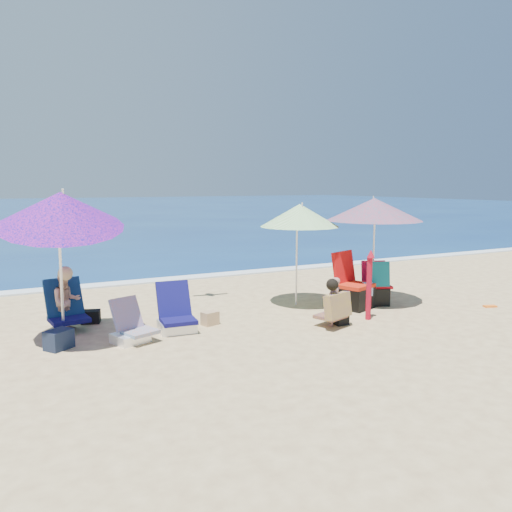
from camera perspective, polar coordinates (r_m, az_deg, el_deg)
name	(u,v)px	position (r m, az deg, el deg)	size (l,w,h in m)	color
ground	(300,330)	(8.29, 5.03, -8.29)	(120.00, 120.00, 0.00)	#D8BC84
sea	(50,210)	(51.97, -22.27, 4.89)	(120.00, 80.00, 0.12)	navy
foam	(193,277)	(12.79, -7.13, -2.39)	(120.00, 0.50, 0.04)	white
umbrella_turquoise	(374,209)	(10.00, 13.20, 5.15)	(2.13, 2.13, 2.11)	silver
umbrella_striped	(300,215)	(9.62, 4.95, 4.59)	(1.80, 1.80, 2.00)	white
umbrella_blue	(61,210)	(7.72, -21.21, 4.92)	(1.90, 1.96, 2.42)	white
furled_umbrella	(369,281)	(8.92, 12.68, -2.81)	(0.13, 0.13, 1.23)	#A70B1F
chair_navy	(176,318)	(8.25, -9.00, -6.97)	(0.61, 0.75, 0.77)	#0E0C48
chair_rainbow	(131,331)	(7.83, -13.93, -8.19)	(0.71, 0.71, 0.65)	#DC704D
camp_chair_left	(354,292)	(9.75, 10.97, -3.96)	(0.84, 0.83, 1.08)	red
camp_chair_right	(375,289)	(10.13, 13.35, -3.61)	(0.84, 0.68, 0.88)	red
person_center	(335,303)	(8.42, 8.89, -5.28)	(0.60, 0.63, 0.83)	#AB7266
person_left	(66,301)	(8.68, -20.68, -4.78)	(0.66, 0.77, 1.05)	tan
bag_navy_a	(59,339)	(7.82, -21.39, -8.78)	(0.44, 0.42, 0.28)	#182035
bag_black_a	(91,317)	(9.06, -18.17, -6.53)	(0.35, 0.30, 0.22)	black
bag_tan	(210,318)	(8.54, -5.22, -7.02)	(0.31, 0.26, 0.23)	tan
bag_navy_b	(345,295)	(10.13, 9.98, -4.40)	(0.45, 0.35, 0.33)	#161F32
bag_black_b	(341,320)	(8.64, 9.62, -7.11)	(0.23, 0.16, 0.17)	black
orange_item	(490,306)	(10.71, 24.93, -5.17)	(0.27, 0.18, 0.03)	orange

